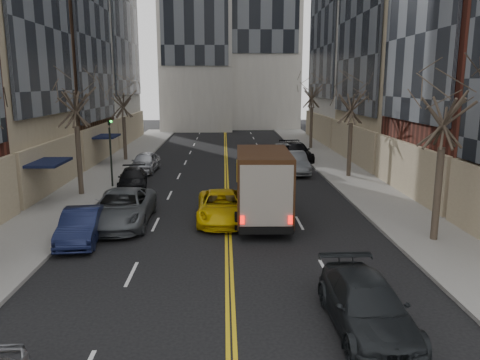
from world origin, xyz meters
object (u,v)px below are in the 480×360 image
object	(u,v)px
taxi	(222,207)
pedestrian	(279,210)
ups_truck	(262,186)
observer_sedan	(367,306)

from	to	relation	value
taxi	pedestrian	distance (m)	2.99
ups_truck	taxi	size ratio (longest dim) A/B	1.28
taxi	pedestrian	xyz separation A→B (m)	(2.67, -1.32, 0.19)
ups_truck	taxi	xyz separation A→B (m)	(-2.00, 0.22, -1.08)
observer_sedan	taxi	bearing A→B (deg)	109.95
observer_sedan	pedestrian	size ratio (longest dim) A/B	2.71
taxi	pedestrian	size ratio (longest dim) A/B	2.84
ups_truck	pedestrian	distance (m)	1.57
observer_sedan	pedestrian	bearing A→B (deg)	97.50
observer_sedan	taxi	distance (m)	11.36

